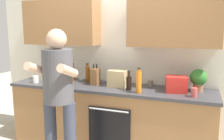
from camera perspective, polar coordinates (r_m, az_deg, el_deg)
The scene contains 17 objects.
back_wall_unit at distance 3.48m, azimuth 0.81°, elevation 6.68°, with size 4.00×0.38×2.50m.
counter at distance 3.44m, azimuth -0.78°, elevation -11.20°, with size 2.84×0.67×0.90m.
person_standing at distance 2.77m, azimuth -12.69°, elevation -4.82°, with size 0.49×0.45×1.68m.
bottle_oil at distance 3.43m, azimuth -10.34°, elevation -1.15°, with size 0.05×0.05×0.33m.
bottle_hotsauce at distance 3.80m, azimuth -13.42°, elevation -0.39°, with size 0.05×0.05×0.31m.
bottle_vinegar at distance 3.64m, azimuth -9.22°, elevation -1.02°, with size 0.05×0.05×0.28m.
bottle_soy at distance 3.10m, azimuth 4.05°, elevation -3.05°, with size 0.07×0.07×0.26m.
bottle_syrup at distance 3.61m, azimuth -5.81°, elevation -0.85°, with size 0.07×0.07×0.28m.
bottle_juice at distance 2.96m, azimuth 6.40°, elevation -2.77°, with size 0.07×0.07×0.32m.
cup_coffee at distance 3.70m, azimuth -17.76°, elevation -2.11°, with size 0.08×0.08×0.10m, color white.
cup_stoneware at distance 3.34m, azimuth 9.12°, elevation -3.17°, with size 0.08×0.08×0.08m, color slate.
cup_ceramic at distance 2.94m, azimuth 18.98°, elevation -5.08°, with size 0.07×0.07×0.11m, color #BF4C47.
knife_block at distance 3.39m, azimuth -3.99°, elevation -1.57°, with size 0.10×0.14×0.29m.
potted_herb at distance 3.20m, azimuth 19.93°, elevation -1.98°, with size 0.21×0.21×0.29m.
grocery_bag_crisps at distance 3.10m, azimuth 15.06°, elevation -3.26°, with size 0.26×0.22×0.20m, color red.
grocery_bag_bread at distance 3.25m, azimuth 1.35°, elevation -2.09°, with size 0.25×0.16×0.23m, color tan.
grocery_bag_rice at distance 3.91m, azimuth -16.22°, elevation -1.10°, with size 0.17×0.14×0.14m, color beige.
Camera 1 is at (1.14, -3.01, 1.68)m, focal length 38.35 mm.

